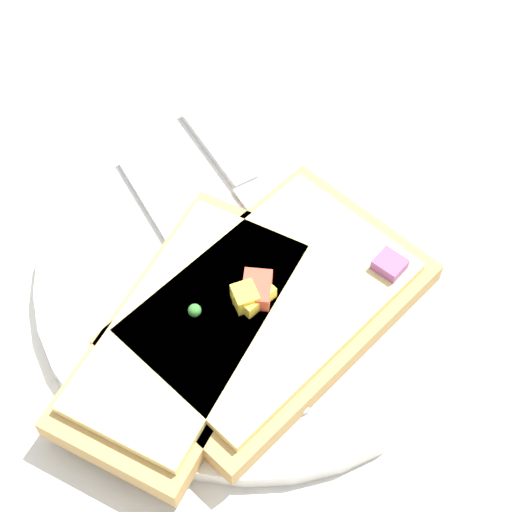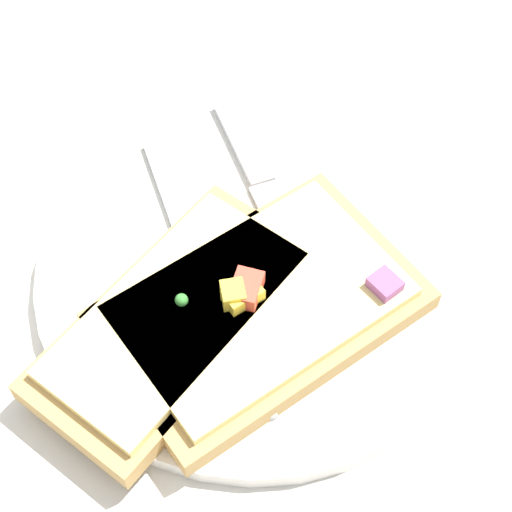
{
  "view_description": "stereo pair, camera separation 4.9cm",
  "coord_description": "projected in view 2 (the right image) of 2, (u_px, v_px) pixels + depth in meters",
  "views": [
    {
      "loc": [
        0.22,
        0.17,
        0.43
      ],
      "look_at": [
        0.0,
        0.0,
        0.02
      ],
      "focal_mm": 60.0,
      "sensor_mm": 36.0,
      "label": 1
    },
    {
      "loc": [
        0.19,
        0.2,
        0.43
      ],
      "look_at": [
        0.0,
        0.0,
        0.02
      ],
      "focal_mm": 60.0,
      "sensor_mm": 36.0,
      "label": 2
    }
  ],
  "objects": [
    {
      "name": "knife",
      "position": [
        268.0,
        194.0,
        0.53
      ],
      "size": [
        0.09,
        0.19,
        0.01
      ],
      "rotation": [
        0.0,
        0.0,
        7.45
      ],
      "color": "#B7B7BC",
      "rests_on": "plate"
    },
    {
      "name": "crumb_scatter",
      "position": [
        271.0,
        247.0,
        0.5
      ],
      "size": [
        0.02,
        0.02,
        0.01
      ],
      "color": "#C08248",
      "rests_on": "plate"
    },
    {
      "name": "plate",
      "position": [
        256.0,
        271.0,
        0.51
      ],
      "size": [
        0.26,
        0.26,
        0.01
      ],
      "color": "silver",
      "rests_on": "ground"
    },
    {
      "name": "pizza_slice_main",
      "position": [
        261.0,
        308.0,
        0.47
      ],
      "size": [
        0.18,
        0.13,
        0.03
      ],
      "rotation": [
        0.0,
        0.0,
        3.01
      ],
      "color": "tan",
      "rests_on": "plate"
    },
    {
      "name": "ground_plane",
      "position": [
        256.0,
        277.0,
        0.51
      ],
      "size": [
        4.0,
        4.0,
        0.0
      ],
      "primitive_type": "plane",
      "color": "beige"
    },
    {
      "name": "fork",
      "position": [
        204.0,
        285.0,
        0.49
      ],
      "size": [
        0.1,
        0.19,
        0.01
      ],
      "rotation": [
        0.0,
        0.0,
        7.42
      ],
      "color": "#B7B7BC",
      "rests_on": "plate"
    },
    {
      "name": "pizza_slice_corner",
      "position": [
        173.0,
        316.0,
        0.47
      ],
      "size": [
        0.18,
        0.11,
        0.03
      ],
      "rotation": [
        0.0,
        0.0,
        3.3
      ],
      "color": "tan",
      "rests_on": "plate"
    }
  ]
}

